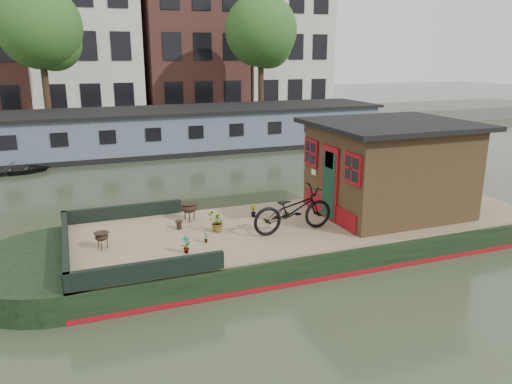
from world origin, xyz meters
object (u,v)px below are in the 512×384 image
object	(u,v)px
bicycle	(293,210)
brazier_rear	(189,212)
cabin	(389,167)
brazier_front	(102,241)
dinghy	(13,166)
potted_plant_a	(186,244)

from	to	relation	value
bicycle	brazier_rear	size ratio (longest dim) A/B	4.49
cabin	brazier_front	distance (m)	7.43
bicycle	cabin	bearing A→B (deg)	-84.04
cabin	brazier_rear	bearing A→B (deg)	167.19
brazier_rear	cabin	bearing A→B (deg)	-12.81
brazier_front	dinghy	distance (m)	11.86
cabin	brazier_rear	distance (m)	5.35
brazier_rear	bicycle	bearing A→B (deg)	-38.47
potted_plant_a	brazier_rear	size ratio (longest dim) A/B	0.87
dinghy	potted_plant_a	bearing A→B (deg)	-157.29
cabin	bicycle	size ratio (longest dim) A/B	1.95
brazier_rear	dinghy	bearing A→B (deg)	115.44
brazier_rear	dinghy	size ratio (longest dim) A/B	0.16
bicycle	potted_plant_a	size ratio (longest dim) A/B	5.18
potted_plant_a	dinghy	xyz separation A→B (m)	(-4.33, 12.44, -0.56)
potted_plant_a	brazier_front	size ratio (longest dim) A/B	1.05
cabin	bicycle	bearing A→B (deg)	-170.33
bicycle	dinghy	size ratio (longest dim) A/B	0.74
potted_plant_a	brazier_rear	xyz separation A→B (m)	(0.59, 2.11, 0.03)
bicycle	potted_plant_a	bearing A→B (deg)	95.33
brazier_front	cabin	bearing A→B (deg)	0.34
cabin	dinghy	bearing A→B (deg)	131.13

